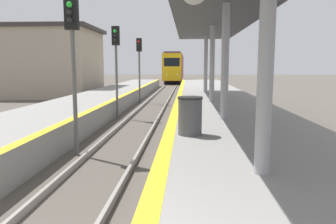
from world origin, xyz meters
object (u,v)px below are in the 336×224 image
signal_mid (116,55)px  trash_bin (190,116)px  train (175,68)px  signal_far (139,58)px  signal_near (73,46)px

signal_mid → trash_bin: bearing=-65.6°
train → signal_mid: (-1.34, -39.41, 0.78)m
signal_far → trash_bin: 15.01m
signal_mid → trash_bin: size_ratio=4.67×
signal_mid → signal_far: (0.14, 6.75, 0.00)m
train → trash_bin: train is taller
signal_near → signal_mid: (-0.25, 6.75, 0.00)m
signal_mid → trash_bin: (3.52, -7.77, -1.77)m
signal_near → signal_far: same height
train → signal_near: (-1.09, -46.17, 0.78)m
signal_near → trash_bin: signal_near is taller
signal_far → trash_bin: size_ratio=4.67×
train → signal_far: (-1.20, -32.66, 0.78)m
train → signal_mid: bearing=-91.9°
signal_near → signal_far: bearing=90.5°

